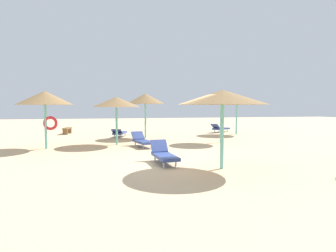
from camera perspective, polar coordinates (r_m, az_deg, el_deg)
The scene contains 12 objects.
ground_plane at distance 10.28m, azimuth 3.52°, elevation -7.84°, with size 80.00×80.00×0.00m, color #DBBA8C.
parasol_0 at distance 18.82m, azimuth -4.64°, elevation 5.54°, with size 2.57×2.57×2.96m.
parasol_1 at distance 21.85m, azimuth 13.83°, elevation 5.43°, with size 2.69×2.69×2.97m.
parasol_2 at distance 9.56m, azimuth 11.04°, elevation 5.71°, with size 3.01×3.01×2.66m.
parasol_3 at distance 15.64m, azimuth -10.47°, elevation 4.79°, with size 2.64×2.64×2.63m.
parasol_5 at distance 15.16m, azimuth -23.76°, elevation 5.17°, with size 2.70×2.70×2.87m.
parasol_6 at distance 16.70m, azimuth 10.81°, elevation 6.16°, with size 2.38×2.38×3.07m.
lounger_0 at distance 19.51m, azimuth -9.85°, elevation -1.35°, with size 1.17×2.02×0.63m.
lounger_1 at distance 23.33m, azimuth 10.57°, elevation -0.46°, with size 1.93×1.57×0.72m.
lounger_2 at distance 10.46m, azimuth -0.86°, elevation -5.82°, with size 0.81×1.90×0.79m.
lounger_3 at distance 14.75m, azimuth -5.29°, elevation -2.98°, with size 1.07×1.98×0.74m.
bench_0 at distance 22.80m, azimuth -19.83°, elevation -0.66°, with size 0.58×1.54×0.49m.
Camera 1 is at (-2.71, -9.69, 2.11)m, focal length 29.96 mm.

